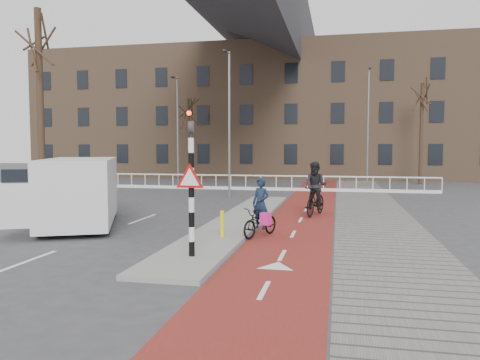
# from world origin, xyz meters

# --- Properties ---
(ground) EXTENTS (120.00, 120.00, 0.00)m
(ground) POSITION_xyz_m (0.00, 0.00, 0.00)
(ground) COLOR #38383A
(ground) RESTS_ON ground
(bike_lane) EXTENTS (2.50, 60.00, 0.01)m
(bike_lane) POSITION_xyz_m (1.50, 10.00, 0.01)
(bike_lane) COLOR maroon
(bike_lane) RESTS_ON ground
(sidewalk) EXTENTS (3.00, 60.00, 0.01)m
(sidewalk) POSITION_xyz_m (4.30, 10.00, 0.01)
(sidewalk) COLOR slate
(sidewalk) RESTS_ON ground
(curb_island) EXTENTS (1.80, 16.00, 0.12)m
(curb_island) POSITION_xyz_m (-0.70, 4.00, 0.06)
(curb_island) COLOR gray
(curb_island) RESTS_ON ground
(traffic_signal) EXTENTS (0.80, 0.80, 3.68)m
(traffic_signal) POSITION_xyz_m (-0.60, -2.02, 1.99)
(traffic_signal) COLOR black
(traffic_signal) RESTS_ON curb_island
(bollard) EXTENTS (0.12, 0.12, 0.78)m
(bollard) POSITION_xyz_m (-0.47, 0.52, 0.51)
(bollard) COLOR yellow
(bollard) RESTS_ON curb_island
(cyclist_near) EXTENTS (1.27, 1.83, 1.82)m
(cyclist_near) POSITION_xyz_m (0.55, 1.37, 0.62)
(cyclist_near) COLOR black
(cyclist_near) RESTS_ON bike_lane
(cyclist_far) EXTENTS (1.12, 2.14, 2.18)m
(cyclist_far) POSITION_xyz_m (2.00, 6.23, 0.91)
(cyclist_far) COLOR black
(cyclist_far) RESTS_ON bike_lane
(van) EXTENTS (4.26, 5.95, 2.38)m
(van) POSITION_xyz_m (-6.01, 2.11, 1.25)
(van) COLOR silver
(van) RESTS_ON ground
(railing) EXTENTS (28.00, 0.10, 0.99)m
(railing) POSITION_xyz_m (-5.00, 17.00, 0.31)
(railing) COLOR silver
(railing) RESTS_ON ground
(townhouse_row) EXTENTS (46.00, 10.00, 15.90)m
(townhouse_row) POSITION_xyz_m (-3.00, 32.00, 7.81)
(townhouse_row) COLOR #7F6047
(townhouse_row) RESTS_ON ground
(tree_left) EXTENTS (0.32, 0.32, 9.25)m
(tree_left) POSITION_xyz_m (-10.94, 7.05, 4.63)
(tree_left) COLOR black
(tree_left) RESTS_ON ground
(tree_mid) EXTENTS (0.25, 0.25, 6.62)m
(tree_mid) POSITION_xyz_m (-8.87, 22.99, 3.31)
(tree_mid) COLOR black
(tree_mid) RESTS_ON ground
(tree_right) EXTENTS (0.27, 0.27, 7.54)m
(tree_right) POSITION_xyz_m (8.94, 24.31, 3.77)
(tree_right) COLOR black
(tree_right) RESTS_ON ground
(streetlight_near) EXTENTS (0.12, 0.12, 7.99)m
(streetlight_near) POSITION_xyz_m (-3.04, 12.49, 4.00)
(streetlight_near) COLOR slate
(streetlight_near) RESTS_ON ground
(streetlight_left) EXTENTS (0.12, 0.12, 7.97)m
(streetlight_left) POSITION_xyz_m (-8.94, 20.69, 3.99)
(streetlight_left) COLOR slate
(streetlight_left) RESTS_ON ground
(streetlight_right) EXTENTS (0.12, 0.12, 8.35)m
(streetlight_right) POSITION_xyz_m (4.93, 21.83, 4.18)
(streetlight_right) COLOR slate
(streetlight_right) RESTS_ON ground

